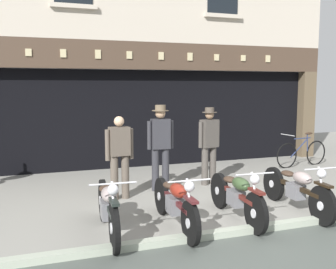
{
  "coord_description": "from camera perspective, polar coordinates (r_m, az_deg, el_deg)",
  "views": [
    {
      "loc": [
        -2.86,
        -4.83,
        2.18
      ],
      "look_at": [
        -0.25,
        2.53,
        1.21
      ],
      "focal_mm": 42.0,
      "sensor_mm": 36.0,
      "label": 1
    }
  ],
  "objects": [
    {
      "name": "ground",
      "position": [
        5.28,
        16.33,
        -18.07
      ],
      "size": [
        22.85,
        22.0,
        0.18
      ],
      "color": "gray"
    },
    {
      "name": "shop_facade",
      "position": [
        12.18,
        -5.95,
        4.91
      ],
      "size": [
        11.15,
        4.42,
        6.39
      ],
      "color": "black",
      "rests_on": "ground"
    },
    {
      "name": "motorcycle_left",
      "position": [
        5.87,
        -8.69,
        -10.31
      ],
      "size": [
        0.62,
        1.98,
        0.93
      ],
      "rotation": [
        0.0,
        0.0,
        3.08
      ],
      "color": "black",
      "rests_on": "ground"
    },
    {
      "name": "motorcycle_center_left",
      "position": [
        6.09,
        1.03,
        -9.75
      ],
      "size": [
        0.62,
        2.02,
        0.91
      ],
      "rotation": [
        0.0,
        0.0,
        3.11
      ],
      "color": "black",
      "rests_on": "ground"
    },
    {
      "name": "motorcycle_center",
      "position": [
        6.55,
        9.93,
        -8.63
      ],
      "size": [
        0.62,
        1.95,
        0.91
      ],
      "rotation": [
        0.0,
        0.0,
        3.09
      ],
      "color": "black",
      "rests_on": "ground"
    },
    {
      "name": "motorcycle_center_right",
      "position": [
        7.21,
        18.17,
        -7.4
      ],
      "size": [
        0.62,
        2.08,
        0.92
      ],
      "rotation": [
        0.0,
        0.0,
        3.08
      ],
      "color": "black",
      "rests_on": "ground"
    },
    {
      "name": "salesman_left",
      "position": [
        7.59,
        -7.05,
        -2.78
      ],
      "size": [
        0.56,
        0.26,
        1.61
      ],
      "rotation": [
        0.0,
        0.0,
        3.23
      ],
      "color": "brown",
      "rests_on": "ground"
    },
    {
      "name": "shopkeeper_center",
      "position": [
        8.14,
        -1.11,
        -1.24
      ],
      "size": [
        0.56,
        0.35,
        1.79
      ],
      "rotation": [
        0.0,
        0.0,
        3.09
      ],
      "color": "#2D2D33",
      "rests_on": "ground"
    },
    {
      "name": "salesman_right",
      "position": [
        8.7,
        5.99,
        -1.11
      ],
      "size": [
        0.55,
        0.33,
        1.71
      ],
      "rotation": [
        0.0,
        0.0,
        3.36
      ],
      "color": "#47423D",
      "rests_on": "ground"
    },
    {
      "name": "advert_board_near",
      "position": [
        11.38,
        6.3,
        3.9
      ],
      "size": [
        0.83,
        0.03,
        1.08
      ],
      "color": "silver"
    },
    {
      "name": "leaning_bicycle",
      "position": [
        11.31,
        18.87,
        -2.52
      ],
      "size": [
        1.74,
        0.5,
        0.93
      ],
      "rotation": [
        0.0,
        0.0,
        1.68
      ],
      "color": "black",
      "rests_on": "ground"
    }
  ]
}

